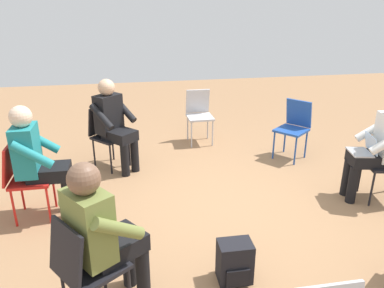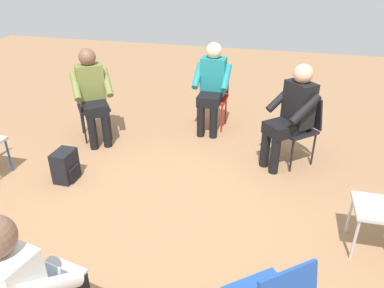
{
  "view_description": "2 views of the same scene",
  "coord_description": "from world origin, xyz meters",
  "px_view_note": "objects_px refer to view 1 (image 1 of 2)",
  "views": [
    {
      "loc": [
        -1.05,
        -3.54,
        2.21
      ],
      "look_at": [
        -0.33,
        0.39,
        0.65
      ],
      "focal_mm": 35.0,
      "sensor_mm": 36.0,
      "label": 1
    },
    {
      "loc": [
        2.92,
        1.15,
        2.37
      ],
      "look_at": [
        -0.14,
        0.39,
        0.71
      ],
      "focal_mm": 35.0,
      "sensor_mm": 36.0,
      "label": 2
    }
  ],
  "objects_px": {
    "person_with_laptop": "(380,144)",
    "person_in_olive": "(102,230)",
    "chair_southwest": "(84,264)",
    "chair_west": "(23,175)",
    "person_in_teal": "(37,157)",
    "backpack_near_laptop_user": "(235,264)",
    "person_in_black": "(114,121)",
    "chair_northwest": "(107,132)",
    "chair_northeast": "(294,125)",
    "chair_north": "(199,112)"
  },
  "relations": [
    {
      "from": "chair_northeast",
      "to": "person_in_olive",
      "type": "bearing_deg",
      "value": 94.77
    },
    {
      "from": "chair_north",
      "to": "chair_west",
      "type": "distance_m",
      "value": 2.96
    },
    {
      "from": "chair_west",
      "to": "backpack_near_laptop_user",
      "type": "height_order",
      "value": "chair_west"
    },
    {
      "from": "chair_west",
      "to": "chair_southwest",
      "type": "bearing_deg",
      "value": 25.97
    },
    {
      "from": "chair_northwest",
      "to": "person_in_teal",
      "type": "bearing_deg",
      "value": 19.35
    },
    {
      "from": "chair_north",
      "to": "person_in_teal",
      "type": "height_order",
      "value": "person_in_teal"
    },
    {
      "from": "person_in_olive",
      "to": "backpack_near_laptop_user",
      "type": "distance_m",
      "value": 1.16
    },
    {
      "from": "chair_northeast",
      "to": "person_in_olive",
      "type": "relative_size",
      "value": 0.69
    },
    {
      "from": "person_in_black",
      "to": "chair_northwest",
      "type": "bearing_deg",
      "value": -90.0
    },
    {
      "from": "person_with_laptop",
      "to": "person_in_olive",
      "type": "xyz_separation_m",
      "value": [
        -2.99,
        -1.15,
        0.0
      ]
    },
    {
      "from": "chair_north",
      "to": "chair_northeast",
      "type": "bearing_deg",
      "value": 143.68
    },
    {
      "from": "chair_northeast",
      "to": "backpack_near_laptop_user",
      "type": "xyz_separation_m",
      "value": [
        -1.58,
        -2.37,
        -0.34
      ]
    },
    {
      "from": "chair_northeast",
      "to": "person_in_teal",
      "type": "bearing_deg",
      "value": 68.45
    },
    {
      "from": "person_in_olive",
      "to": "person_in_teal",
      "type": "xyz_separation_m",
      "value": [
        -0.71,
        1.45,
        0.0
      ]
    },
    {
      "from": "chair_north",
      "to": "person_in_teal",
      "type": "bearing_deg",
      "value": 42.21
    },
    {
      "from": "person_in_olive",
      "to": "person_in_black",
      "type": "distance_m",
      "value": 2.55
    },
    {
      "from": "chair_north",
      "to": "chair_southwest",
      "type": "bearing_deg",
      "value": 65.97
    },
    {
      "from": "chair_southwest",
      "to": "chair_northwest",
      "type": "xyz_separation_m",
      "value": [
        0.07,
        2.77,
        0.0
      ]
    },
    {
      "from": "chair_north",
      "to": "person_with_laptop",
      "type": "xyz_separation_m",
      "value": [
        1.61,
        -2.23,
        0.2
      ]
    },
    {
      "from": "chair_northeast",
      "to": "person_with_laptop",
      "type": "bearing_deg",
      "value": 156.98
    },
    {
      "from": "chair_southwest",
      "to": "person_in_teal",
      "type": "xyz_separation_m",
      "value": [
        -0.57,
        1.55,
        0.2
      ]
    },
    {
      "from": "chair_southwest",
      "to": "chair_west",
      "type": "bearing_deg",
      "value": 170.06
    },
    {
      "from": "chair_north",
      "to": "chair_west",
      "type": "height_order",
      "value": "same"
    },
    {
      "from": "chair_north",
      "to": "person_with_laptop",
      "type": "distance_m",
      "value": 2.75
    },
    {
      "from": "person_in_olive",
      "to": "person_in_black",
      "type": "bearing_deg",
      "value": 143.42
    },
    {
      "from": "chair_southwest",
      "to": "person_with_laptop",
      "type": "relative_size",
      "value": 0.69
    },
    {
      "from": "chair_southwest",
      "to": "chair_west",
      "type": "relative_size",
      "value": 1.0
    },
    {
      "from": "chair_northwest",
      "to": "chair_west",
      "type": "height_order",
      "value": "same"
    },
    {
      "from": "chair_north",
      "to": "chair_northeast",
      "type": "distance_m",
      "value": 1.51
    },
    {
      "from": "chair_west",
      "to": "backpack_near_laptop_user",
      "type": "xyz_separation_m",
      "value": [
        1.9,
        -1.33,
        -0.34
      ]
    },
    {
      "from": "chair_northwest",
      "to": "person_with_laptop",
      "type": "bearing_deg",
      "value": 110.87
    },
    {
      "from": "chair_southwest",
      "to": "person_in_olive",
      "type": "bearing_deg",
      "value": 90.0
    },
    {
      "from": "chair_northeast",
      "to": "chair_west",
      "type": "bearing_deg",
      "value": 67.64
    },
    {
      "from": "chair_north",
      "to": "chair_northeast",
      "type": "relative_size",
      "value": 1.0
    },
    {
      "from": "chair_northwest",
      "to": "person_in_olive",
      "type": "relative_size",
      "value": 0.69
    },
    {
      "from": "person_in_teal",
      "to": "backpack_near_laptop_user",
      "type": "distance_m",
      "value": 2.25
    },
    {
      "from": "chair_north",
      "to": "person_in_olive",
      "type": "height_order",
      "value": "person_in_olive"
    },
    {
      "from": "person_with_laptop",
      "to": "person_in_olive",
      "type": "distance_m",
      "value": 3.2
    },
    {
      "from": "chair_west",
      "to": "person_in_black",
      "type": "xyz_separation_m",
      "value": [
        0.93,
        1.09,
        0.2
      ]
    },
    {
      "from": "chair_northwest",
      "to": "person_in_olive",
      "type": "distance_m",
      "value": 2.68
    },
    {
      "from": "chair_north",
      "to": "backpack_near_laptop_user",
      "type": "relative_size",
      "value": 2.36
    },
    {
      "from": "chair_northwest",
      "to": "person_in_black",
      "type": "bearing_deg",
      "value": 90.0
    },
    {
      "from": "person_in_black",
      "to": "person_with_laptop",
      "type": "bearing_deg",
      "value": 111.92
    },
    {
      "from": "chair_west",
      "to": "person_in_black",
      "type": "height_order",
      "value": "person_in_black"
    },
    {
      "from": "chair_northwest",
      "to": "person_in_olive",
      "type": "xyz_separation_m",
      "value": [
        0.06,
        -2.67,
        0.2
      ]
    },
    {
      "from": "chair_southwest",
      "to": "chair_north",
      "type": "xyz_separation_m",
      "value": [
        1.51,
        3.47,
        0.0
      ]
    },
    {
      "from": "person_in_olive",
      "to": "person_in_black",
      "type": "height_order",
      "value": "same"
    },
    {
      "from": "person_in_teal",
      "to": "chair_southwest",
      "type": "bearing_deg",
      "value": 20.76
    },
    {
      "from": "person_with_laptop",
      "to": "person_in_black",
      "type": "height_order",
      "value": "same"
    },
    {
      "from": "chair_southwest",
      "to": "chair_northwest",
      "type": "distance_m",
      "value": 2.77
    }
  ]
}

